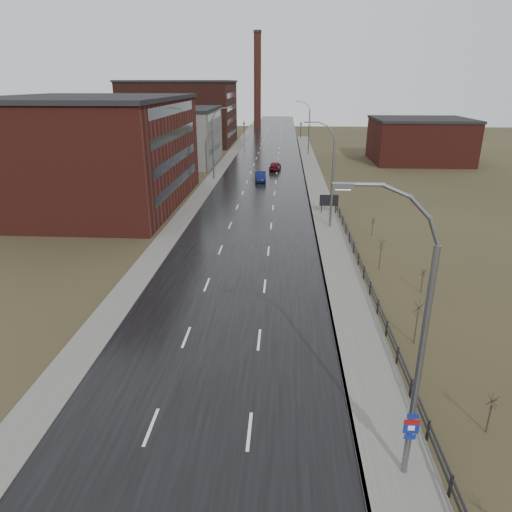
# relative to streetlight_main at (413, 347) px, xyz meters

# --- Properties ---
(ground) EXTENTS (320.00, 320.00, 0.00)m
(ground) POSITION_rel_streetlight_main_xyz_m (-8.47, -2.00, -6.06)
(ground) COLOR #2D2819
(ground) RESTS_ON ground
(road) EXTENTS (14.00, 300.00, 0.06)m
(road) POSITION_rel_streetlight_main_xyz_m (-8.47, 58.00, -6.03)
(road) COLOR black
(road) RESTS_ON ground
(sidewalk_right) EXTENTS (3.20, 180.00, 0.18)m
(sidewalk_right) POSITION_rel_streetlight_main_xyz_m (0.13, 33.00, -5.97)
(sidewalk_right) COLOR #595651
(sidewalk_right) RESTS_ON ground
(curb_right) EXTENTS (0.16, 180.00, 0.18)m
(curb_right) POSITION_rel_streetlight_main_xyz_m (-1.39, 33.00, -5.97)
(curb_right) COLOR slate
(curb_right) RESTS_ON ground
(sidewalk_left) EXTENTS (2.40, 260.00, 0.12)m
(sidewalk_left) POSITION_rel_streetlight_main_xyz_m (-16.67, 58.00, -6.00)
(sidewalk_left) COLOR #595651
(sidewalk_left) RESTS_ON ground
(warehouse_near) EXTENTS (22.44, 28.56, 13.50)m
(warehouse_near) POSITION_rel_streetlight_main_xyz_m (-29.46, 43.00, 0.70)
(warehouse_near) COLOR #471914
(warehouse_near) RESTS_ON ground
(warehouse_mid) EXTENTS (16.32, 20.40, 10.50)m
(warehouse_mid) POSITION_rel_streetlight_main_xyz_m (-26.46, 76.00, -0.80)
(warehouse_mid) COLOR slate
(warehouse_mid) RESTS_ON ground
(warehouse_far) EXTENTS (26.52, 24.48, 15.50)m
(warehouse_far) POSITION_rel_streetlight_main_xyz_m (-31.47, 106.00, 1.70)
(warehouse_far) COLOR #331611
(warehouse_far) RESTS_ON ground
(building_right) EXTENTS (18.36, 16.32, 8.50)m
(building_right) POSITION_rel_streetlight_main_xyz_m (21.83, 80.00, -1.80)
(building_right) COLOR #471914
(building_right) RESTS_ON ground
(smokestack) EXTENTS (2.70, 2.70, 30.70)m
(smokestack) POSITION_rel_streetlight_main_xyz_m (-14.47, 148.00, 9.44)
(smokestack) COLOR #331611
(smokestack) RESTS_ON ground
(streetlight_main) EXTENTS (3.91, 0.29, 12.11)m
(streetlight_main) POSITION_rel_streetlight_main_xyz_m (0.00, 0.00, 0.00)
(streetlight_main) COLOR slate
(streetlight_main) RESTS_ON ground
(streetlight_right_mid) EXTENTS (3.36, 0.28, 11.35)m
(streetlight_right_mid) POSITION_rel_streetlight_main_xyz_m (0.03, 34.00, -0.22)
(streetlight_right_mid) COLOR slate
(streetlight_right_mid) RESTS_ON ground
(streetlight_left) EXTENTS (3.36, 0.28, 11.35)m
(streetlight_left) POSITION_rel_streetlight_main_xyz_m (-16.17, 60.00, -0.22)
(streetlight_left) COLOR slate
(streetlight_left) RESTS_ON ground
(streetlight_right_far) EXTENTS (3.36, 0.28, 11.35)m
(streetlight_right_far) POSITION_rel_streetlight_main_xyz_m (0.03, 88.00, -0.22)
(streetlight_right_far) COLOR slate
(streetlight_right_far) RESTS_ON ground
(guardrail) EXTENTS (0.10, 53.05, 1.10)m
(guardrail) POSITION_rel_streetlight_main_xyz_m (1.83, 16.32, -5.35)
(guardrail) COLOR black
(guardrail) RESTS_ON ground
(shrub_b) EXTENTS (0.49, 0.51, 2.03)m
(shrub_b) POSITION_rel_streetlight_main_xyz_m (4.72, 2.70, -4.98)
(shrub_b) COLOR #382D23
(shrub_b) RESTS_ON ground
(shrub_c) EXTENTS (0.67, 0.71, 2.86)m
(shrub_c) POSITION_rel_streetlight_main_xyz_m (3.40, 10.29, -4.54)
(shrub_c) COLOR #382D23
(shrub_c) RESTS_ON ground
(shrub_d) EXTENTS (0.47, 0.49, 1.95)m
(shrub_d) POSITION_rel_streetlight_main_xyz_m (5.83, 17.73, -5.02)
(shrub_d) COLOR #382D23
(shrub_d) RESTS_ON ground
(shrub_e) EXTENTS (0.64, 0.68, 2.72)m
(shrub_e) POSITION_rel_streetlight_main_xyz_m (3.46, 22.05, -4.61)
(shrub_e) COLOR #382D23
(shrub_e) RESTS_ON ground
(shrub_f) EXTENTS (0.47, 0.50, 1.98)m
(shrub_f) POSITION_rel_streetlight_main_xyz_m (4.49, 31.49, -5.01)
(shrub_f) COLOR #382D23
(shrub_f) RESTS_ON ground
(billboard) EXTENTS (2.25, 0.17, 2.42)m
(billboard) POSITION_rel_streetlight_main_xyz_m (0.63, 39.54, -4.40)
(billboard) COLOR black
(billboard) RESTS_ON ground
(traffic_light_left) EXTENTS (0.58, 2.73, 5.30)m
(traffic_light_left) POSITION_rel_streetlight_main_xyz_m (-16.47, 118.00, -1.46)
(traffic_light_left) COLOR black
(traffic_light_left) RESTS_ON ground
(traffic_light_right) EXTENTS (0.58, 2.73, 5.30)m
(traffic_light_right) POSITION_rel_streetlight_main_xyz_m (-0.47, 118.00, -1.46)
(traffic_light_right) COLOR black
(traffic_light_right) RESTS_ON ground
(car_near) EXTENTS (2.08, 4.94, 1.59)m
(car_near) POSITION_rel_streetlight_main_xyz_m (-8.69, 58.45, -5.27)
(car_near) COLOR #0B123B
(car_near) RESTS_ON ground
(car_far) EXTENTS (2.31, 4.75, 1.56)m
(car_far) POSITION_rel_streetlight_main_xyz_m (-6.52, 68.59, -5.28)
(car_far) COLOR #4B0C14
(car_far) RESTS_ON ground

